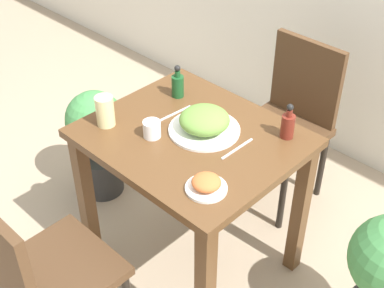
{
  "coord_description": "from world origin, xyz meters",
  "views": [
    {
      "loc": [
        1.24,
        -1.28,
        2.07
      ],
      "look_at": [
        0.0,
        0.0,
        0.72
      ],
      "focal_mm": 50.0,
      "sensor_mm": 36.0,
      "label": 1
    }
  ],
  "objects": [
    {
      "name": "side_plate",
      "position": [
        0.27,
        -0.21,
        0.8
      ],
      "size": [
        0.15,
        0.15,
        0.06
      ],
      "color": "white",
      "rests_on": "dining_table"
    },
    {
      "name": "chair_far",
      "position": [
        -0.01,
        0.74,
        0.5
      ],
      "size": [
        0.42,
        0.42,
        0.89
      ],
      "color": "#4C331E",
      "rests_on": "ground_plane"
    },
    {
      "name": "drink_cup",
      "position": [
        -0.11,
        -0.12,
        0.81
      ],
      "size": [
        0.07,
        0.07,
        0.07
      ],
      "color": "white",
      "rests_on": "dining_table"
    },
    {
      "name": "spoon_utensil",
      "position": [
        0.2,
        0.05,
        0.77
      ],
      "size": [
        0.01,
        0.18,
        0.0
      ],
      "rotation": [
        0.0,
        0.0,
        1.56
      ],
      "color": "silver",
      "rests_on": "dining_table"
    },
    {
      "name": "potted_plant_left",
      "position": [
        -0.74,
        0.02,
        0.37
      ],
      "size": [
        0.31,
        0.31,
        0.64
      ],
      "color": "#333333",
      "rests_on": "ground_plane"
    },
    {
      "name": "condiment_bottle",
      "position": [
        0.29,
        0.26,
        0.83
      ],
      "size": [
        0.06,
        0.06,
        0.16
      ],
      "color": "maroon",
      "rests_on": "dining_table"
    },
    {
      "name": "chair_near",
      "position": [
        -0.07,
        -0.75,
        0.5
      ],
      "size": [
        0.42,
        0.42,
        0.89
      ],
      "rotation": [
        0.0,
        0.0,
        3.14
      ],
      "color": "#4C331E",
      "rests_on": "ground_plane"
    },
    {
      "name": "fork_utensil",
      "position": [
        -0.16,
        0.05,
        0.77
      ],
      "size": [
        0.02,
        0.19,
        0.0
      ],
      "rotation": [
        0.0,
        0.0,
        1.49
      ],
      "color": "silver",
      "rests_on": "dining_table"
    },
    {
      "name": "ground_plane",
      "position": [
        0.0,
        0.0,
        0.0
      ],
      "size": [
        16.0,
        16.0,
        0.0
      ],
      "primitive_type": "plane",
      "color": "tan"
    },
    {
      "name": "food_plate",
      "position": [
        0.02,
        0.05,
        0.82
      ],
      "size": [
        0.3,
        0.3,
        0.1
      ],
      "color": "white",
      "rests_on": "dining_table"
    },
    {
      "name": "juice_glass",
      "position": [
        -0.31,
        -0.2,
        0.84
      ],
      "size": [
        0.08,
        0.08,
        0.13
      ],
      "color": "beige",
      "rests_on": "dining_table"
    },
    {
      "name": "dining_table",
      "position": [
        0.0,
        0.0,
        0.63
      ],
      "size": [
        0.85,
        0.73,
        0.77
      ],
      "color": "brown",
      "rests_on": "ground_plane"
    },
    {
      "name": "sauce_bottle",
      "position": [
        -0.26,
        0.17,
        0.83
      ],
      "size": [
        0.06,
        0.06,
        0.16
      ],
      "color": "#194C23",
      "rests_on": "dining_table"
    }
  ]
}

